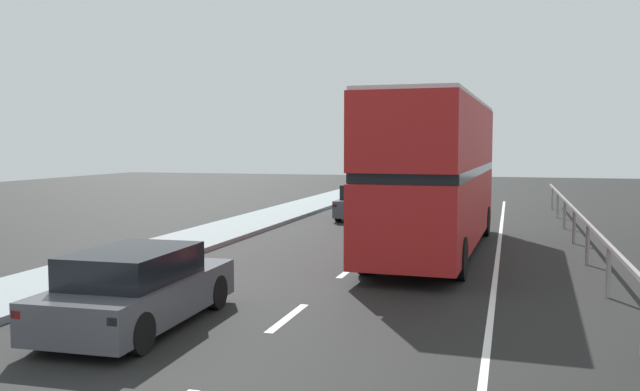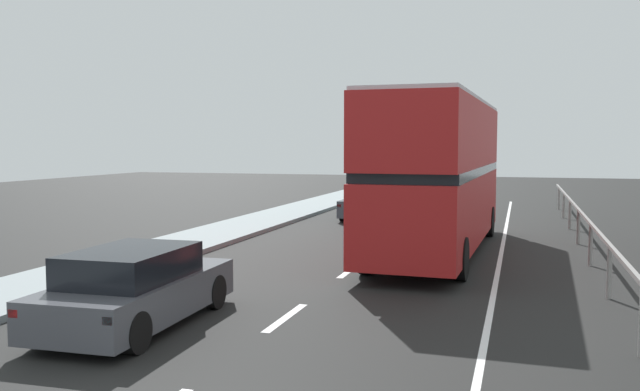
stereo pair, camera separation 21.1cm
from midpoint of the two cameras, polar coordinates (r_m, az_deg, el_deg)
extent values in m
cube|color=silver|center=(12.15, -2.44, -10.39)|extent=(0.16, 2.03, 0.01)
cube|color=silver|center=(16.53, 2.96, -6.41)|extent=(0.16, 2.03, 0.01)
cube|color=silver|center=(21.04, 6.03, -4.09)|extent=(0.16, 2.03, 0.01)
cube|color=silver|center=(25.62, 8.00, -2.58)|extent=(0.16, 2.03, 0.01)
cube|color=silver|center=(30.23, 9.37, -1.53)|extent=(0.16, 2.03, 0.01)
cube|color=silver|center=(34.86, 10.37, -0.76)|extent=(0.16, 2.03, 0.01)
cube|color=silver|center=(14.67, 15.08, -7.95)|extent=(0.12, 46.00, 0.01)
cube|color=gray|center=(14.59, 23.99, -4.00)|extent=(0.08, 42.00, 0.08)
cylinder|color=gray|center=(14.68, 23.92, -6.06)|extent=(0.10, 0.10, 1.07)
cylinder|color=gray|center=(18.42, 22.47, -3.95)|extent=(0.10, 0.10, 1.07)
cylinder|color=gray|center=(22.19, 21.51, -2.55)|extent=(0.10, 0.10, 1.07)
cylinder|color=gray|center=(25.98, 20.83, -1.55)|extent=(0.10, 0.10, 1.07)
cylinder|color=gray|center=(29.77, 20.33, -0.81)|extent=(0.10, 0.10, 1.07)
cylinder|color=gray|center=(33.57, 19.94, -0.24)|extent=(0.10, 0.10, 1.07)
cube|color=#AD1C1C|center=(19.33, 10.42, -1.02)|extent=(2.79, 10.86, 1.90)
cube|color=black|center=(19.26, 10.47, 2.14)|extent=(2.80, 10.43, 0.24)
cube|color=#AD1C1C|center=(19.25, 10.51, 5.12)|extent=(2.79, 10.86, 1.76)
cube|color=silver|center=(19.29, 10.55, 7.89)|extent=(2.74, 10.64, 0.10)
cube|color=black|center=(24.63, 12.28, 0.33)|extent=(2.17, 0.12, 1.33)
cube|color=yellow|center=(24.58, 12.37, 5.95)|extent=(1.44, 0.09, 0.28)
cylinder|color=black|center=(23.51, 9.18, -2.00)|extent=(0.32, 1.01, 1.00)
cylinder|color=black|center=(23.24, 14.55, -2.16)|extent=(0.32, 1.01, 1.00)
cylinder|color=black|center=(15.96, 4.42, -4.99)|extent=(0.32, 1.01, 1.00)
cylinder|color=black|center=(15.57, 12.34, -5.32)|extent=(0.32, 1.01, 1.00)
cube|color=#46484F|center=(11.93, -14.82, -8.32)|extent=(1.86, 4.27, 0.66)
cube|color=black|center=(11.63, -15.40, -5.70)|extent=(1.60, 2.37, 0.52)
cube|color=red|center=(10.66, -24.21, -9.18)|extent=(0.16, 0.06, 0.12)
cube|color=red|center=(9.77, -17.08, -10.22)|extent=(0.16, 0.06, 0.12)
cylinder|color=black|center=(13.55, -14.71, -7.60)|extent=(0.22, 0.65, 0.64)
cylinder|color=black|center=(12.84, -8.51, -8.16)|extent=(0.22, 0.65, 0.64)
cylinder|color=black|center=(11.26, -22.03, -10.24)|extent=(0.22, 0.65, 0.64)
cylinder|color=black|center=(10.40, -14.93, -11.28)|extent=(0.22, 0.65, 0.64)
cube|color=#434E57|center=(28.26, 4.59, -0.85)|extent=(1.91, 4.63, 0.68)
cube|color=black|center=(27.99, 4.51, 0.39)|extent=(1.65, 2.56, 0.58)
cube|color=red|center=(26.22, 1.89, -0.88)|extent=(0.16, 0.06, 0.12)
cube|color=red|center=(25.88, 5.39, -0.96)|extent=(0.16, 0.06, 0.12)
cylinder|color=black|center=(30.00, 3.62, -0.92)|extent=(0.21, 0.64, 0.64)
cylinder|color=black|center=(29.70, 6.76, -0.99)|extent=(0.21, 0.64, 0.64)
cylinder|color=black|center=(26.91, 2.19, -1.53)|extent=(0.21, 0.64, 0.64)
cylinder|color=black|center=(26.57, 5.68, -1.62)|extent=(0.21, 0.64, 0.64)
camera|label=1|loc=(0.11, -89.58, 0.03)|focal=37.37mm
camera|label=2|loc=(0.11, 90.42, -0.03)|focal=37.37mm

